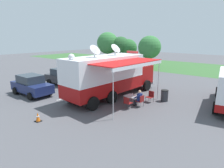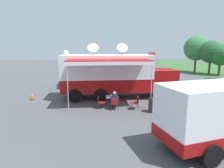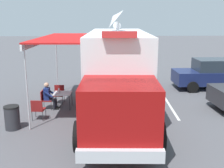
% 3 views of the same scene
% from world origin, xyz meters
% --- Properties ---
extents(ground_plane, '(100.00, 100.00, 0.00)m').
position_xyz_m(ground_plane, '(0.00, 0.00, 0.00)').
color(ground_plane, '#515156').
extents(grass_verge, '(80.00, 14.00, 0.01)m').
position_xyz_m(grass_verge, '(0.00, 21.73, 0.00)').
color(grass_verge, '#386633').
rests_on(grass_verge, ground).
extents(lot_stripe, '(0.35, 4.80, 0.01)m').
position_xyz_m(lot_stripe, '(-2.56, -0.50, 0.00)').
color(lot_stripe, silver).
rests_on(lot_stripe, ground).
extents(command_truck, '(5.13, 9.60, 4.53)m').
position_xyz_m(command_truck, '(0.07, 0.75, 1.95)').
color(command_truck, '#9E0F0F').
rests_on(command_truck, ground).
extents(folding_table, '(0.84, 0.84, 0.73)m').
position_xyz_m(folding_table, '(2.55, 0.03, 0.67)').
color(folding_table, silver).
rests_on(folding_table, ground).
extents(water_bottle, '(0.07, 0.07, 0.22)m').
position_xyz_m(water_bottle, '(2.72, -0.02, 0.83)').
color(water_bottle, silver).
rests_on(water_bottle, folding_table).
extents(folding_chair_at_table, '(0.50, 0.50, 0.87)m').
position_xyz_m(folding_chair_at_table, '(3.35, 0.12, 0.51)').
color(folding_chair_at_table, maroon).
rests_on(folding_chair_at_table, ground).
extents(folding_chair_beside_table, '(0.50, 0.50, 0.87)m').
position_xyz_m(folding_chair_beside_table, '(2.84, -0.82, 0.51)').
color(folding_chair_beside_table, maroon).
rests_on(folding_chair_beside_table, ground).
extents(folding_chair_spare_by_truck, '(0.53, 0.53, 0.87)m').
position_xyz_m(folding_chair_spare_by_truck, '(3.37, 1.56, 0.51)').
color(folding_chair_spare_by_truck, maroon).
rests_on(folding_chair_spare_by_truck, ground).
extents(seated_responder, '(0.68, 0.57, 1.25)m').
position_xyz_m(seated_responder, '(3.16, 0.13, 0.65)').
color(seated_responder, navy).
rests_on(seated_responder, ground).
extents(trash_bin, '(0.57, 0.57, 0.91)m').
position_xyz_m(trash_bin, '(4.14, 2.47, 0.46)').
color(trash_bin, '#2D2D33').
rests_on(trash_bin, ground).
extents(traffic_cone, '(0.36, 0.36, 0.58)m').
position_xyz_m(traffic_cone, '(-0.13, -6.00, 0.28)').
color(traffic_cone, black).
rests_on(traffic_cone, ground).
extents(car_behind_truck, '(4.28, 2.16, 1.76)m').
position_xyz_m(car_behind_truck, '(-6.44, 0.68, 0.88)').
color(car_behind_truck, '#2D2D33').
rests_on(car_behind_truck, ground).
extents(car_far_corner, '(4.21, 2.03, 1.76)m').
position_xyz_m(car_far_corner, '(-5.72, -3.28, 0.88)').
color(car_far_corner, navy).
rests_on(car_far_corner, ground).
extents(tree_far_left, '(3.92, 3.92, 5.87)m').
position_xyz_m(tree_far_left, '(-13.44, 16.06, 3.90)').
color(tree_far_left, brown).
rests_on(tree_far_left, ground).
extents(tree_left_of_centre, '(3.36, 3.36, 5.08)m').
position_xyz_m(tree_left_of_centre, '(-11.22, 17.08, 3.38)').
color(tree_left_of_centre, brown).
rests_on(tree_left_of_centre, ground).
extents(tree_right_of_centre, '(3.22, 3.22, 4.64)m').
position_xyz_m(tree_right_of_centre, '(-10.14, 17.92, 3.02)').
color(tree_right_of_centre, brown).
rests_on(tree_right_of_centre, ground).
extents(tree_far_right, '(3.66, 3.66, 5.21)m').
position_xyz_m(tree_far_right, '(-5.17, 16.76, 3.38)').
color(tree_far_right, brown).
rests_on(tree_far_right, ground).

